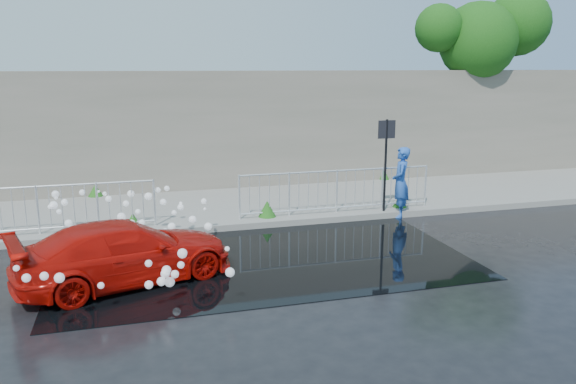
{
  "coord_description": "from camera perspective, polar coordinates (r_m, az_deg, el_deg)",
  "views": [
    {
      "loc": [
        -1.93,
        -9.63,
        3.8
      ],
      "look_at": [
        1.42,
        2.29,
        1.0
      ],
      "focal_mm": 35.0,
      "sensor_mm": 36.0,
      "label": 1
    }
  ],
  "objects": [
    {
      "name": "ground",
      "position": [
        10.53,
        -4.12,
        -8.44
      ],
      "size": [
        90.0,
        90.0,
        0.0
      ],
      "primitive_type": "plane",
      "color": "black",
      "rests_on": "ground"
    },
    {
      "name": "pavement",
      "position": [
        15.22,
        -7.95,
        -1.56
      ],
      "size": [
        30.0,
        4.0,
        0.15
      ],
      "primitive_type": "cube",
      "color": "gray",
      "rests_on": "ground"
    },
    {
      "name": "curb",
      "position": [
        13.31,
        -6.75,
        -3.59
      ],
      "size": [
        30.0,
        0.25,
        0.16
      ],
      "primitive_type": "cube",
      "color": "gray",
      "rests_on": "ground"
    },
    {
      "name": "retaining_wall",
      "position": [
        17.05,
        -9.16,
        6.17
      ],
      "size": [
        30.0,
        0.6,
        3.5
      ],
      "primitive_type": "cube",
      "color": "#656155",
      "rests_on": "pavement"
    },
    {
      "name": "puddle",
      "position": [
        11.55,
        -2.69,
        -6.46
      ],
      "size": [
        8.0,
        5.0,
        0.01
      ],
      "primitive_type": "cube",
      "color": "black",
      "rests_on": "ground"
    },
    {
      "name": "sign_post",
      "position": [
        14.28,
        9.92,
        4.19
      ],
      "size": [
        0.45,
        0.06,
        2.5
      ],
      "color": "black",
      "rests_on": "ground"
    },
    {
      "name": "tree",
      "position": [
        20.73,
        19.5,
        14.79
      ],
      "size": [
        4.88,
        2.61,
        6.3
      ],
      "color": "#332114",
      "rests_on": "ground"
    },
    {
      "name": "railing_left",
      "position": [
        13.5,
        -24.09,
        -1.52
      ],
      "size": [
        5.05,
        0.05,
        1.1
      ],
      "color": "silver",
      "rests_on": "pavement"
    },
    {
      "name": "railing_right",
      "position": [
        14.22,
        4.97,
        0.24
      ],
      "size": [
        5.05,
        0.05,
        1.1
      ],
      "color": "silver",
      "rests_on": "pavement"
    },
    {
      "name": "weeds",
      "position": [
        14.6,
        -9.07,
        -1.19
      ],
      "size": [
        12.17,
        3.93,
        0.4
      ],
      "color": "#214D14",
      "rests_on": "pavement"
    },
    {
      "name": "water_spray",
      "position": [
        11.5,
        -15.31,
        -3.53
      ],
      "size": [
        3.37,
        5.42,
        0.99
      ],
      "color": "white",
      "rests_on": "ground"
    },
    {
      "name": "red_car",
      "position": [
        10.44,
        -16.17,
        -5.9
      ],
      "size": [
        4.12,
        2.64,
        1.11
      ],
      "primitive_type": "imported",
      "rotation": [
        0.0,
        0.0,
        1.88
      ],
      "color": "#AE0D06",
      "rests_on": "ground"
    },
    {
      "name": "person",
      "position": [
        14.51,
        11.38,
        0.96
      ],
      "size": [
        0.68,
        0.78,
        1.8
      ],
      "primitive_type": "imported",
      "rotation": [
        0.0,
        0.0,
        -2.03
      ],
      "color": "blue",
      "rests_on": "ground"
    }
  ]
}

